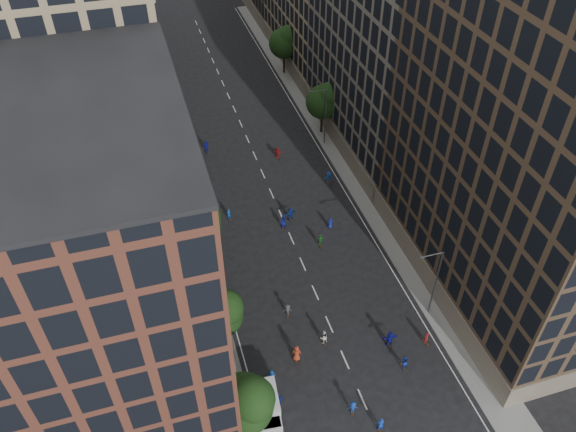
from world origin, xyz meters
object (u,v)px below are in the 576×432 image
object	(u,v)px
skater_0	(272,376)
skater_1	(381,425)
cargo_van	(267,406)
skater_2	(404,363)
streetlamp_far	(324,114)
streetlamp_near	(434,280)

from	to	relation	value
skater_0	skater_1	size ratio (longest dim) A/B	0.91
cargo_van	skater_2	size ratio (longest dim) A/B	2.99
cargo_van	skater_1	bearing A→B (deg)	-19.48
streetlamp_far	skater_1	world-z (taller)	streetlamp_far
skater_1	skater_0	bearing A→B (deg)	-34.25
skater_1	skater_2	bearing A→B (deg)	-122.77
skater_0	skater_1	xyz separation A→B (m)	(7.82, -7.44, 0.08)
streetlamp_far	skater_1	size ratio (longest dim) A/B	5.04
cargo_van	skater_0	bearing A→B (deg)	73.59
streetlamp_near	skater_0	world-z (taller)	streetlamp_near
streetlamp_far	skater_2	bearing A→B (deg)	-97.88
streetlamp_far	skater_0	xyz separation A→B (m)	(-17.88, -36.24, -4.35)
skater_2	cargo_van	bearing A→B (deg)	-12.98
streetlamp_near	skater_2	distance (m)	8.77
skater_1	skater_2	distance (m)	7.06
streetlamp_near	streetlamp_far	size ratio (longest dim) A/B	1.00
skater_1	skater_2	world-z (taller)	skater_1
cargo_van	skater_2	world-z (taller)	cargo_van
streetlamp_far	skater_0	size ratio (longest dim) A/B	5.51
skater_1	cargo_van	bearing A→B (deg)	-16.00
streetlamp_near	cargo_van	world-z (taller)	streetlamp_near
cargo_van	skater_2	xyz separation A→B (m)	(13.84, 0.92, -0.50)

